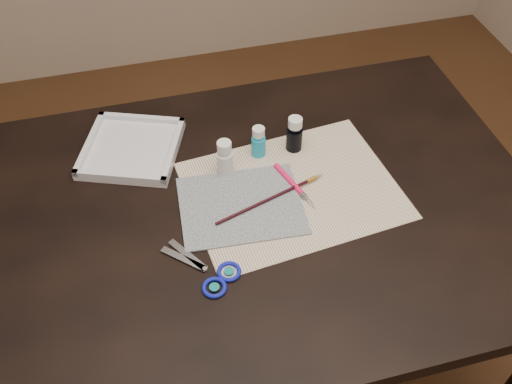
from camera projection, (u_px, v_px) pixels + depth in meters
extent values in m
cube|color=#422614|center=(256.00, 362.00, 1.84)|extent=(3.50, 3.50, 0.02)
cube|color=black|center=(256.00, 297.00, 1.56)|extent=(1.30, 0.90, 0.75)
cube|color=silver|center=(293.00, 190.00, 1.32)|extent=(0.51, 0.41, 0.00)
cube|color=#121F31|center=(241.00, 205.00, 1.28)|extent=(0.29, 0.24, 0.00)
cylinder|color=silver|center=(225.00, 158.00, 1.33)|extent=(0.04, 0.04, 0.09)
cylinder|color=#1A9FCC|center=(258.00, 142.00, 1.37)|extent=(0.04, 0.04, 0.08)
cylinder|color=black|center=(295.00, 134.00, 1.38)|extent=(0.05, 0.05, 0.10)
cube|color=silver|center=(132.00, 148.00, 1.40)|extent=(0.29, 0.29, 0.03)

